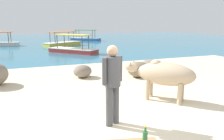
{
  "coord_description": "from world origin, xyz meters",
  "views": [
    {
      "loc": [
        -2.12,
        -3.43,
        2.06
      ],
      "look_at": [
        0.34,
        3.0,
        0.55
      ],
      "focal_mm": 34.1,
      "sensor_mm": 36.0,
      "label": 1
    }
  ],
  "objects": [
    {
      "name": "boat_yellow",
      "position": [
        0.7,
        17.13,
        0.29
      ],
      "size": [
        3.77,
        2.79,
        1.29
      ],
      "rotation": [
        0.0,
        0.0,
        3.65
      ],
      "color": "gold",
      "rests_on": "water_surface"
    },
    {
      "name": "bottle",
      "position": [
        -0.85,
        -1.29,
        0.63
      ],
      "size": [
        0.07,
        0.07,
        0.3
      ],
      "color": "#2D6B38",
      "rests_on": "low_bench_table"
    },
    {
      "name": "shore_rock_small",
      "position": [
        2.83,
        4.61,
        0.27
      ],
      "size": [
        1.23,
        1.21,
        0.47
      ],
      "primitive_type": "ellipsoid",
      "rotation": [
        0.0,
        0.0,
        2.55
      ],
      "color": "gray",
      "rests_on": "sand_beach"
    },
    {
      "name": "boat_red",
      "position": [
        0.66,
        11.6,
        0.29
      ],
      "size": [
        3.31,
        3.51,
        1.29
      ],
      "rotation": [
        0.0,
        0.0,
        2.3
      ],
      "color": "#C63833",
      "rests_on": "water_surface"
    },
    {
      "name": "sand_beach",
      "position": [
        0.0,
        0.0,
        0.02
      ],
      "size": [
        18.0,
        14.0,
        0.04
      ],
      "primitive_type": "cube",
      "color": "beige",
      "rests_on": "ground"
    },
    {
      "name": "shore_rock_flat",
      "position": [
        -0.35,
        4.36,
        0.28
      ],
      "size": [
        0.99,
        0.99,
        0.48
      ],
      "primitive_type": "ellipsoid",
      "rotation": [
        0.0,
        0.0,
        0.84
      ],
      "color": "gray",
      "rests_on": "sand_beach"
    },
    {
      "name": "person_standing",
      "position": [
        -0.68,
        0.33,
        0.99
      ],
      "size": [
        0.48,
        0.32,
        1.62
      ],
      "rotation": [
        0.0,
        0.0,
        5.1
      ],
      "color": "#4C4C51",
      "rests_on": "sand_beach"
    },
    {
      "name": "shore_rock_medium",
      "position": [
        1.7,
        3.67,
        0.33
      ],
      "size": [
        1.25,
        1.24,
        0.58
      ],
      "primitive_type": "ellipsoid",
      "rotation": [
        0.0,
        0.0,
        0.59
      ],
      "color": "#756651",
      "rests_on": "sand_beach"
    },
    {
      "name": "cow",
      "position": [
        1.08,
        1.17,
        0.76
      ],
      "size": [
        1.58,
        1.7,
        1.09
      ],
      "rotation": [
        0.0,
        0.0,
        2.3
      ],
      "color": "tan",
      "rests_on": "sand_beach"
    },
    {
      "name": "boat_blue",
      "position": [
        4.18,
        22.11,
        0.29
      ],
      "size": [
        3.55,
        3.25,
        1.29
      ],
      "rotation": [
        0.0,
        0.0,
        2.44
      ],
      "color": "#3866B7",
      "rests_on": "water_surface"
    },
    {
      "name": "water_surface",
      "position": [
        0.0,
        22.0,
        0.0
      ],
      "size": [
        60.0,
        36.0,
        0.03
      ],
      "primitive_type": "cube",
      "color": "teal",
      "rests_on": "ground"
    }
  ]
}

